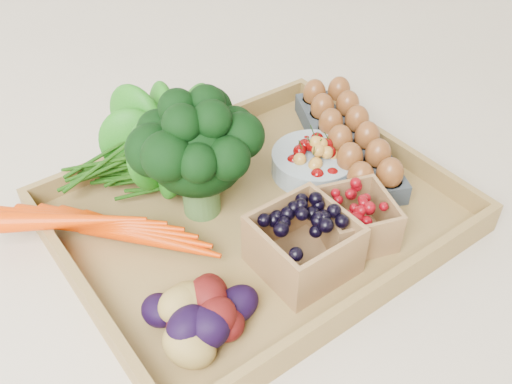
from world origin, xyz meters
TOP-DOWN VIEW (x-y plane):
  - ground at (0.00, 0.00)m, footprint 4.00×4.00m
  - tray at (0.00, 0.00)m, footprint 0.55×0.45m
  - carrots at (-0.19, 0.07)m, footprint 0.23×0.17m
  - lettuce at (-0.04, 0.16)m, footprint 0.16×0.16m
  - broccoli at (-0.06, 0.06)m, footprint 0.18×0.18m
  - cherry_bowl at (0.14, 0.03)m, footprint 0.14×0.14m
  - egg_carton at (0.21, 0.03)m, footprint 0.22×0.31m
  - potatoes at (-0.18, -0.13)m, footprint 0.15×0.15m
  - punnet_blackberry at (-0.01, -0.12)m, footprint 0.12×0.12m
  - punnet_raspberry at (0.08, -0.12)m, footprint 0.12×0.12m

SIDE VIEW (x-z plane):
  - ground at x=0.00m, z-range 0.00..0.00m
  - tray at x=0.00m, z-range 0.00..0.01m
  - egg_carton at x=0.21m, z-range 0.01..0.05m
  - cherry_bowl at x=0.14m, z-range 0.01..0.05m
  - carrots at x=-0.19m, z-range 0.01..0.07m
  - punnet_raspberry at x=0.08m, z-range 0.01..0.08m
  - punnet_blackberry at x=-0.01m, z-range 0.01..0.10m
  - potatoes at x=-0.18m, z-range 0.01..0.10m
  - broccoli at x=-0.06m, z-range 0.02..0.16m
  - lettuce at x=-0.04m, z-range 0.02..0.17m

